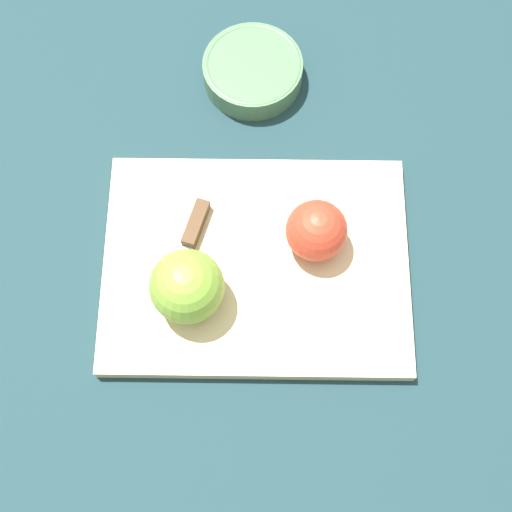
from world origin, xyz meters
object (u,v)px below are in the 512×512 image
(bowl, at_px, (253,70))
(apple_half_right, at_px, (187,287))
(apple_half_left, at_px, (317,231))
(knife, at_px, (193,230))

(bowl, bearing_deg, apple_half_right, 83.59)
(apple_half_left, bearing_deg, apple_half_right, -150.45)
(apple_half_left, distance_m, knife, 0.16)
(apple_half_right, bearing_deg, bowl, -127.92)
(apple_half_right, height_order, knife, apple_half_right)
(apple_half_left, height_order, bowl, apple_half_left)
(apple_half_right, relative_size, bowl, 0.64)
(apple_half_right, xyz_separation_m, knife, (0.01, -0.09, -0.04))
(apple_half_right, relative_size, knife, 0.62)
(knife, bearing_deg, apple_half_left, 102.76)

